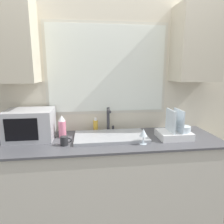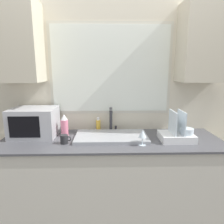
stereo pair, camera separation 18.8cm
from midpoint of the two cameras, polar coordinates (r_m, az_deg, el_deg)
The scene contains 10 objects.
countertop at distance 2.18m, azimuth 2.45°, elevation -18.91°, with size 2.16×0.68×0.90m.
wall_back at distance 2.20m, azimuth 2.10°, elevation 7.66°, with size 6.00×0.38×2.60m.
sink_basin at distance 2.01m, azimuth 2.65°, elevation -7.05°, with size 0.72×0.39×0.03m.
faucet at distance 2.17m, azimuth 2.40°, elevation -1.68°, with size 0.08×0.18×0.27m.
microwave at distance 2.14m, azimuth -19.03°, elevation -2.83°, with size 0.44×0.35×0.29m.
dish_rack at distance 2.06m, azimuth 20.72°, elevation -5.93°, with size 0.31×0.25×0.29m.
spray_bottle at distance 2.09m, azimuth -10.95°, elevation -3.81°, with size 0.07×0.07×0.23m.
soap_bottle at distance 2.21m, azimuth -1.51°, elevation -3.82°, with size 0.05×0.05×0.16m.
mug_near_sink at distance 1.89m, azimuth -10.68°, elevation -7.69°, with size 0.10×0.07×0.08m.
wine_glass at distance 1.83m, azimuth 11.66°, elevation -6.26°, with size 0.07×0.07×0.15m.
Camera 2 is at (-0.04, -1.54, 1.57)m, focal length 32.00 mm.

